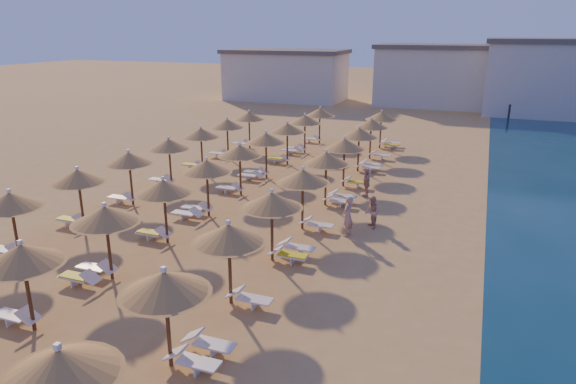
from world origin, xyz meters
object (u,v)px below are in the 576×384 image
at_px(beachgoer_b, 372,212).
at_px(parasol_row_west, 207,167).
at_px(beachgoer_c, 366,183).
at_px(parasol_row_east, 303,177).
at_px(beachgoer_a, 348,216).

bearing_deg(beachgoer_b, parasol_row_west, -111.80).
height_order(parasol_row_west, beachgoer_b, parasol_row_west).
height_order(beachgoer_c, beachgoer_b, beachgoer_c).
bearing_deg(beachgoer_b, beachgoer_c, 165.06).
height_order(parasol_row_east, beachgoer_a, parasol_row_east).
distance_m(parasol_row_east, beachgoer_a, 2.71).
bearing_deg(beachgoer_c, parasol_row_east, -45.89).
bearing_deg(parasol_row_east, beachgoer_a, -1.56).
distance_m(beachgoer_c, beachgoer_b, 4.77).
distance_m(parasol_row_east, beachgoer_c, 6.36).
height_order(parasol_row_west, beachgoer_a, parasol_row_west).
relative_size(beachgoer_c, beachgoer_a, 0.84).
relative_size(parasol_row_west, beachgoer_c, 25.15).
xyz_separation_m(parasol_row_east, beachgoer_a, (2.20, -0.06, -1.59)).
distance_m(parasol_row_east, beachgoer_b, 3.73).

